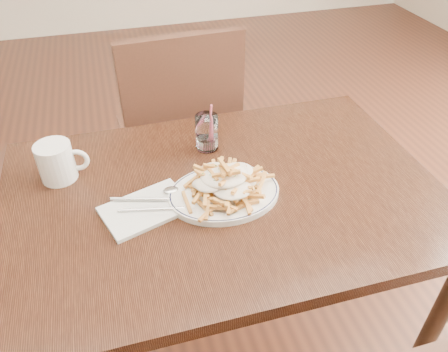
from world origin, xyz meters
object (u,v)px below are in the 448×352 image
object	(u,v)px
fries_plate	(224,193)
coffee_mug	(57,162)
loaded_fries	(224,180)
water_glass	(207,134)
table	(223,210)
chair_far	(180,127)

from	to	relation	value
fries_plate	coffee_mug	distance (m)	0.47
fries_plate	loaded_fries	bearing A→B (deg)	0.00
water_glass	table	bearing A→B (deg)	-92.12
fries_plate	coffee_mug	size ratio (longest dim) A/B	2.60
loaded_fries	fries_plate	bearing A→B (deg)	0.00
loaded_fries	coffee_mug	world-z (taller)	coffee_mug
table	fries_plate	world-z (taller)	fries_plate
fries_plate	coffee_mug	world-z (taller)	coffee_mug
loaded_fries	water_glass	xyz separation A→B (m)	(0.01, 0.24, -0.01)
coffee_mug	loaded_fries	bearing A→B (deg)	-25.77
table	chair_far	xyz separation A→B (m)	(-0.01, 0.65, -0.11)
table	loaded_fries	bearing A→B (deg)	-100.52
chair_far	fries_plate	world-z (taller)	chair_far
chair_far	table	bearing A→B (deg)	-89.53
table	loaded_fries	distance (m)	0.14
table	loaded_fries	size ratio (longest dim) A/B	4.35
water_glass	fries_plate	bearing A→B (deg)	-93.13
chair_far	fries_plate	xyz separation A→B (m)	(0.00, -0.68, 0.20)
chair_far	coffee_mug	distance (m)	0.68
table	fries_plate	bearing A→B (deg)	-100.52
table	water_glass	distance (m)	0.25
table	chair_far	size ratio (longest dim) A/B	1.21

